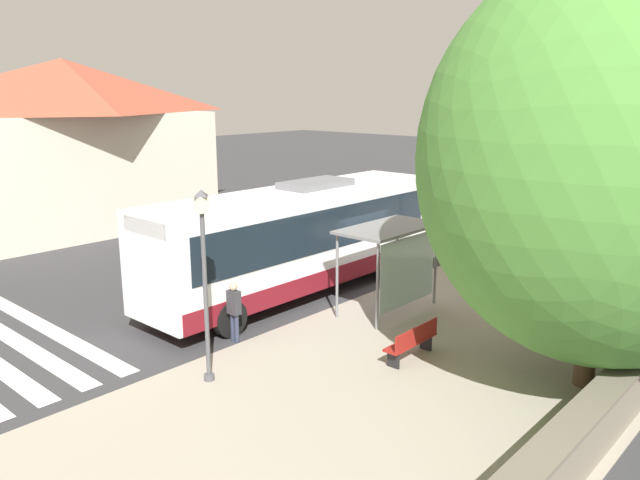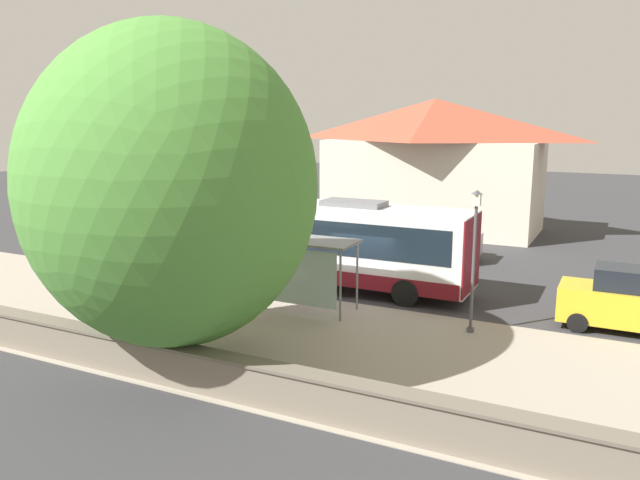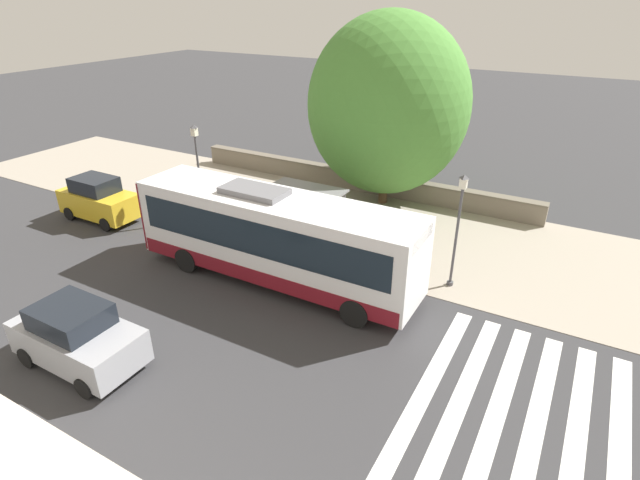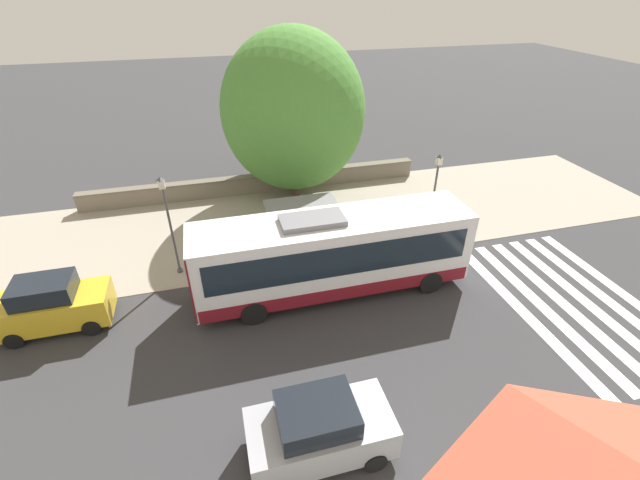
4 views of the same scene
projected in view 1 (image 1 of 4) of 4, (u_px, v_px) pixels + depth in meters
ground_plane at (374, 292)px, 20.34m from camera, size 120.00×120.00×0.00m
sidewalk_plaza at (503, 325)px, 17.41m from camera, size 9.00×44.00×0.02m
background_building at (69, 144)px, 28.47m from camera, size 6.61×12.81×7.78m
bus at (299, 237)px, 19.80m from camera, size 2.65×11.05×3.59m
bus_shelter at (393, 242)px, 17.99m from camera, size 1.73×3.23×2.57m
pedestrian at (234, 308)px, 16.06m from camera, size 0.34×0.22×1.62m
bench at (412, 341)px, 15.10m from camera, size 0.40×1.76×0.88m
street_lamp_near at (204, 271)px, 13.50m from camera, size 0.28×0.28×4.37m
street_lamp_far at (479, 196)px, 22.16m from camera, size 0.28×0.28×4.61m
shade_tree at (607, 160)px, 12.72m from camera, size 7.76×7.76×9.28m
parked_car_behind_bus at (476, 217)px, 27.25m from camera, size 1.82×3.91×2.10m
parked_car_far_lane at (221, 224)px, 26.13m from camera, size 2.00×3.93×1.95m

